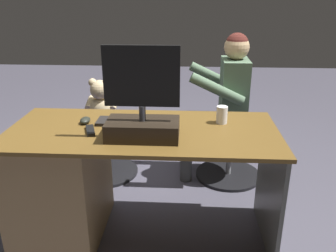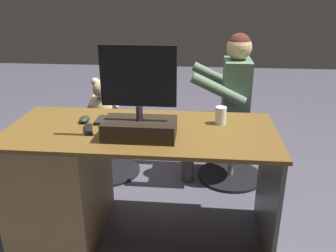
% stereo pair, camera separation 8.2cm
% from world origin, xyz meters
% --- Properties ---
extents(ground_plane, '(10.00, 10.00, 0.00)m').
position_xyz_m(ground_plane, '(0.00, 0.00, 0.00)').
color(ground_plane, '#4C4956').
extents(desk, '(1.59, 0.71, 0.73)m').
position_xyz_m(desk, '(0.43, 0.35, 0.39)').
color(desk, brown).
rests_on(desk, ground_plane).
extents(monitor, '(0.40, 0.22, 0.51)m').
position_xyz_m(monitor, '(-0.02, 0.47, 0.87)').
color(monitor, black).
rests_on(monitor, desk).
extents(keyboard, '(0.42, 0.14, 0.02)m').
position_xyz_m(keyboard, '(0.08, 0.25, 0.74)').
color(keyboard, black).
rests_on(keyboard, desk).
extents(computer_mouse, '(0.06, 0.10, 0.04)m').
position_xyz_m(computer_mouse, '(0.36, 0.27, 0.75)').
color(computer_mouse, '#262921').
rests_on(computer_mouse, desk).
extents(cup, '(0.07, 0.07, 0.11)m').
position_xyz_m(cup, '(-0.47, 0.22, 0.79)').
color(cup, white).
rests_on(cup, desk).
extents(tv_remote, '(0.09, 0.16, 0.02)m').
position_xyz_m(tv_remote, '(0.30, 0.41, 0.74)').
color(tv_remote, black).
rests_on(tv_remote, desk).
extents(office_chair_teddy, '(0.56, 0.56, 0.48)m').
position_xyz_m(office_chair_teddy, '(0.44, -0.44, 0.26)').
color(office_chair_teddy, black).
rests_on(office_chair_teddy, ground_plane).
extents(teddy_bear, '(0.26, 0.26, 0.36)m').
position_xyz_m(teddy_bear, '(0.44, -0.46, 0.64)').
color(teddy_bear, '#CEB586').
rests_on(teddy_bear, office_chair_teddy).
extents(visitor_chair, '(0.55, 0.55, 0.48)m').
position_xyz_m(visitor_chair, '(-0.62, -0.45, 0.26)').
color(visitor_chair, black).
rests_on(visitor_chair, ground_plane).
extents(person, '(0.51, 0.47, 1.20)m').
position_xyz_m(person, '(-0.54, -0.45, 0.71)').
color(person, '#577257').
rests_on(person, ground_plane).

